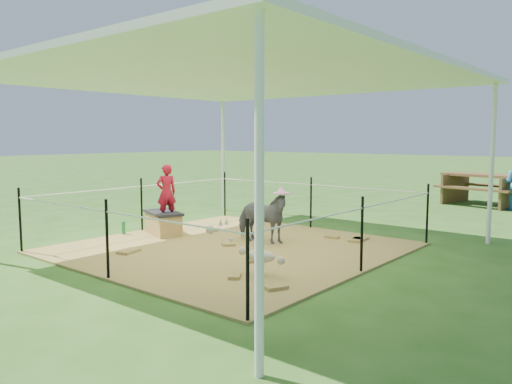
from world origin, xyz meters
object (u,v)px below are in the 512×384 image
Objects in this scene: green_bottle at (124,228)px; foal at (260,254)px; pony at (261,217)px; straw_bale at (163,224)px; picnic_table_near at (483,190)px; woman at (166,187)px.

foal is (3.56, -0.52, 0.16)m from green_bottle.
green_bottle is 0.23× the size of pony.
straw_bale is 8.58m from picnic_table_near.
foal is at bearing 91.94° from woman.
foal is at bearing -150.08° from pony.
woman is at bearing 146.04° from foal.
pony reaches higher than green_bottle.
green_bottle is at bearing -102.64° from picnic_table_near.
green_bottle is 0.12× the size of picnic_table_near.
pony is at bearing 113.07° from foal.
picnic_table_near is at bearing -19.38° from pony.
picnic_table_near is (3.10, 7.96, -0.48)m from woman.
foal is at bearing -8.33° from green_bottle.
pony is at bearing 23.02° from green_bottle.
straw_bale is 0.83× the size of woman.
woman is at bearing -99.89° from picnic_table_near.
pony reaches higher than picnic_table_near.
foal reaches higher than green_bottle.
woman is at bearing 34.70° from green_bottle.
foal is (2.91, -0.97, -0.59)m from woman.
woman is at bearing -0.00° from straw_bale.
picnic_table_near is (0.19, 8.93, 0.11)m from foal.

